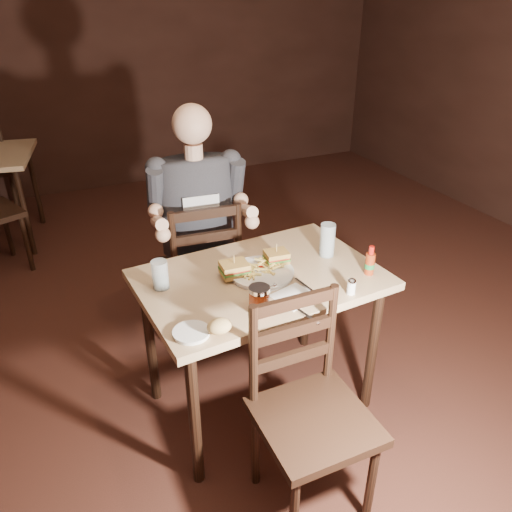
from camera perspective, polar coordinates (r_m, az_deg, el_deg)
name	(u,v)px	position (r m, az deg, el deg)	size (l,w,h in m)	color
room_shell	(256,131)	(2.20, -0.02, 14.13)	(7.00, 7.00, 7.00)	black
main_table	(260,293)	(2.35, 0.51, -4.22)	(1.14, 0.80, 0.77)	tan
chair_far	(200,270)	(2.96, -6.37, -1.60)	(0.44, 0.48, 0.95)	black
chair_near	(315,421)	(2.05, 6.71, -18.18)	(0.43, 0.47, 0.93)	black
diner	(198,195)	(2.70, -6.67, 6.91)	(0.55, 0.43, 0.95)	#2E2E33
dinner_plate	(262,274)	(2.30, 0.67, -2.01)	(0.29, 0.29, 0.02)	white
sandwich_left	(234,265)	(2.25, -2.51, -0.99)	(0.12, 0.10, 0.10)	gold
sandwich_right	(276,254)	(2.35, 2.36, 0.24)	(0.11, 0.09, 0.10)	gold
fries_pile	(259,267)	(2.30, 0.32, -1.26)	(0.25, 0.18, 0.04)	#DAC060
ketchup_dollop	(260,267)	(2.33, 0.51, -1.23)	(0.04, 0.04, 0.01)	maroon
glass_left	(160,275)	(2.22, -10.90, -2.13)	(0.07, 0.07, 0.13)	silver
glass_right	(327,240)	(2.46, 8.16, 1.82)	(0.07, 0.07, 0.17)	silver
hot_sauce	(370,260)	(2.34, 12.92, -0.48)	(0.04, 0.04, 0.14)	maroon
salt_shaker	(351,287)	(2.19, 10.84, -3.46)	(0.04, 0.04, 0.07)	white
syrup_dispenser	(259,299)	(2.03, 0.38, -4.94)	(0.09, 0.09, 0.11)	maroon
napkin	(295,297)	(2.15, 4.43, -4.64)	(0.17, 0.16, 0.00)	white
knife	(300,311)	(2.06, 5.09, -6.30)	(0.01, 0.22, 0.01)	silver
fork	(306,286)	(2.22, 5.71, -3.45)	(0.01, 0.16, 0.00)	silver
side_plate	(191,333)	(1.95, -7.38, -8.75)	(0.14, 0.14, 0.01)	white
bread_roll	(219,326)	(1.91, -4.22, -8.01)	(0.10, 0.08, 0.06)	tan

